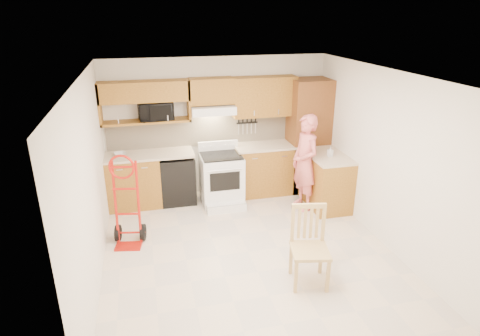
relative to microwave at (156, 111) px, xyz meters
name	(u,v)px	position (x,y,z in m)	size (l,w,h in m)	color
floor	(248,252)	(1.09, -2.08, -1.66)	(4.00, 4.50, 0.02)	beige
ceiling	(250,74)	(1.09, -2.08, 0.86)	(4.00, 4.50, 0.02)	white
wall_back	(217,127)	(1.09, 0.17, -0.40)	(4.00, 0.02, 2.50)	white
wall_front	(319,268)	(1.09, -4.34, -0.40)	(4.00, 0.02, 2.50)	white
wall_left	(89,185)	(-0.92, -2.08, -0.40)	(0.02, 4.50, 2.50)	white
wall_right	(384,159)	(3.10, -2.08, -0.40)	(0.02, 4.50, 2.50)	white
backsplash	(218,130)	(1.09, 0.15, -0.45)	(3.92, 0.03, 0.55)	beige
lower_cab_left	(134,181)	(-0.46, -0.14, -1.20)	(0.90, 0.60, 0.90)	#A56E26
dishwasher	(177,179)	(0.29, -0.14, -1.22)	(0.60, 0.60, 0.85)	black
lower_cab_right	(265,170)	(1.92, -0.14, -1.20)	(1.14, 0.60, 0.90)	#A56E26
countertop_left	(149,154)	(-0.16, -0.13, -0.73)	(1.50, 0.63, 0.04)	beige
countertop_right	(265,146)	(1.92, -0.13, -0.73)	(1.14, 0.63, 0.04)	beige
cab_return_right	(326,181)	(2.79, -0.94, -1.20)	(0.60, 1.00, 0.90)	#A56E26
countertop_return	(328,156)	(2.79, -0.94, -0.73)	(0.63, 1.00, 0.04)	beige
pantry_tall	(308,136)	(2.74, -0.14, -0.60)	(0.70, 0.60, 2.10)	brown
upper_cab_left	(144,91)	(-0.16, 0.00, 0.33)	(1.50, 0.33, 0.34)	#A56E26
upper_shelf_mw	(147,121)	(-0.16, 0.00, -0.18)	(1.50, 0.33, 0.04)	#A56E26
upper_cab_center	(211,91)	(0.97, 0.00, 0.29)	(0.76, 0.33, 0.44)	#A56E26
upper_cab_right	(264,96)	(1.92, 0.00, 0.15)	(1.14, 0.33, 0.70)	#A56E26
range_hood	(213,109)	(0.97, -0.06, -0.02)	(0.76, 0.46, 0.14)	white
knife_strip	(247,126)	(1.64, 0.12, -0.41)	(0.40, 0.05, 0.29)	black
microwave	(156,111)	(0.00, 0.00, 0.00)	(0.56, 0.38, 0.31)	black
range	(222,176)	(1.04, -0.43, -1.12)	(0.72, 0.94, 1.06)	white
person	(305,163)	(2.38, -0.93, -0.81)	(0.61, 0.40, 1.66)	#DE6A69
hand_truck	(126,205)	(-0.56, -1.45, -1.02)	(0.49, 0.45, 1.26)	#B5180D
dining_chair	(310,248)	(1.65, -2.94, -1.14)	(0.45, 0.49, 1.01)	tan
soap_bottle	(330,151)	(2.79, -1.00, -0.62)	(0.08, 0.08, 0.17)	white
bowl	(120,154)	(-0.64, -0.14, -0.68)	(0.20, 0.20, 0.05)	white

